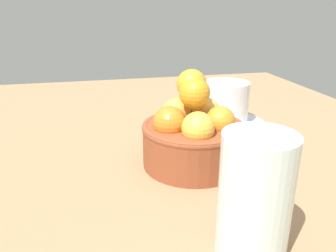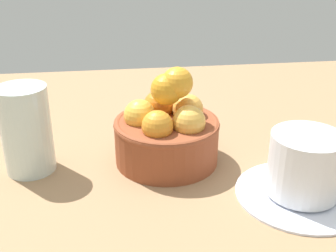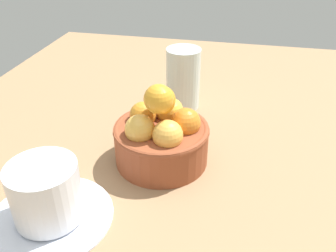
% 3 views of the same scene
% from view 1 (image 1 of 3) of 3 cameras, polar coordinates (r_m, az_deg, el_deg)
% --- Properties ---
extents(ground_plane, '(1.17, 0.87, 0.03)m').
position_cam_1_polar(ground_plane, '(0.48, 4.18, -8.28)').
color(ground_plane, '#997551').
extents(terracotta_bowl, '(0.14, 0.14, 0.13)m').
position_cam_1_polar(terracotta_bowl, '(0.46, 4.33, -1.30)').
color(terracotta_bowl, brown).
rests_on(terracotta_bowl, ground_plane).
extents(coffee_cup, '(0.15, 0.15, 0.08)m').
position_cam_1_polar(coffee_cup, '(0.63, 9.85, 3.40)').
color(coffee_cup, silver).
rests_on(coffee_cup, ground_plane).
extents(water_glass, '(0.06, 0.06, 0.12)m').
position_cam_1_polar(water_glass, '(0.30, 14.62, -11.67)').
color(water_glass, silver).
rests_on(water_glass, ground_plane).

